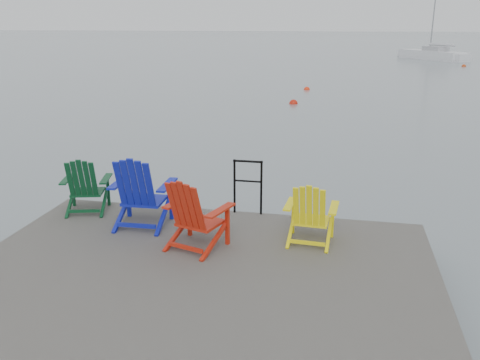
% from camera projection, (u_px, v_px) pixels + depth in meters
% --- Properties ---
extents(ground, '(400.00, 400.00, 0.00)m').
position_uv_depth(ground, '(191.00, 320.00, 6.23)').
color(ground, slate).
rests_on(ground, ground).
extents(dock, '(6.00, 5.00, 1.40)m').
position_uv_depth(dock, '(190.00, 295.00, 6.13)').
color(dock, '#2A2725').
rests_on(dock, ground).
extents(handrail, '(0.48, 0.04, 0.90)m').
position_uv_depth(handrail, '(248.00, 182.00, 8.17)').
color(handrail, black).
rests_on(handrail, dock).
extents(chair_green, '(0.86, 0.82, 0.94)m').
position_uv_depth(chair_green, '(85.00, 185.00, 8.24)').
color(chair_green, '#0B3E1F').
rests_on(chair_green, dock).
extents(chair_blue, '(0.92, 0.85, 1.12)m').
position_uv_depth(chair_blue, '(141.00, 191.00, 7.63)').
color(chair_blue, '#0F1AA4').
rests_on(chair_blue, dock).
extents(chair_red, '(0.96, 0.92, 1.02)m').
position_uv_depth(chair_red, '(194.00, 213.00, 6.89)').
color(chair_red, '#B8200D').
rests_on(chair_red, dock).
extents(chair_yellow, '(0.76, 0.71, 0.91)m').
position_uv_depth(chair_yellow, '(310.00, 213.00, 7.07)').
color(chair_yellow, '#FFEC0E').
rests_on(chair_yellow, dock).
extents(sailboat_near, '(5.77, 7.51, 10.65)m').
position_uv_depth(sailboat_near, '(432.00, 55.00, 49.60)').
color(sailboat_near, silver).
rests_on(sailboat_near, ground).
extents(buoy_a, '(0.39, 0.39, 0.39)m').
position_uv_depth(buoy_a, '(293.00, 104.00, 22.66)').
color(buoy_a, red).
rests_on(buoy_a, ground).
extents(buoy_b, '(0.33, 0.33, 0.33)m').
position_uv_depth(buoy_b, '(307.00, 90.00, 27.34)').
color(buoy_b, '#F62E0E').
rests_on(buoy_b, ground).
extents(buoy_d, '(0.35, 0.35, 0.35)m').
position_uv_depth(buoy_d, '(464.00, 67.00, 41.52)').
color(buoy_d, '#BA370A').
rests_on(buoy_d, ground).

